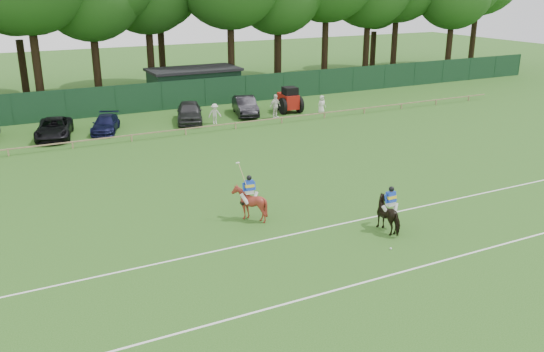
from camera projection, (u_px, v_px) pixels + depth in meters
ground at (292, 224)px, 26.74m from camera, size 160.00×160.00×0.00m
horse_dark at (390, 215)px, 25.87m from camera, size 0.89×1.84×1.53m
horse_chestnut at (249, 203)px, 27.07m from camera, size 1.46×1.60×1.64m
suv_black at (54, 128)px, 41.28m from camera, size 3.39×5.44×1.40m
sedan_navy at (106, 124)px, 42.93m from camera, size 3.10×4.56×1.23m
hatch_grey at (189, 112)px, 45.95m from camera, size 3.38×5.21×1.65m
estate_black at (245, 106)px, 48.42m from camera, size 2.77×4.95×1.55m
spectator_left at (215, 114)px, 45.39m from camera, size 1.11×0.74×1.61m
spectator_mid at (275, 106)px, 47.20m from camera, size 1.25×0.80×1.97m
spectator_right at (322, 104)px, 49.02m from camera, size 0.78×0.54×1.53m
rider_dark at (391, 200)px, 25.64m from camera, size 0.94×0.38×1.41m
rider_chestnut at (249, 188)px, 26.82m from camera, size 0.94×0.61×2.05m
polo_ball at (391, 249)px, 24.23m from camera, size 0.09×0.09×0.09m
pitch_lines at (332, 255)px, 23.78m from camera, size 60.00×5.10×0.01m
pitch_rail at (172, 130)px, 41.79m from camera, size 62.10×0.10×0.50m
perimeter_fence at (140, 98)px, 49.12m from camera, size 92.08×0.08×2.50m
utility_shed at (194, 84)px, 54.14m from camera, size 8.40×4.40×3.04m
tree_row at (140, 95)px, 57.13m from camera, size 96.00×12.00×21.00m
tractor at (289, 100)px, 49.35m from camera, size 1.96×2.76×2.21m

